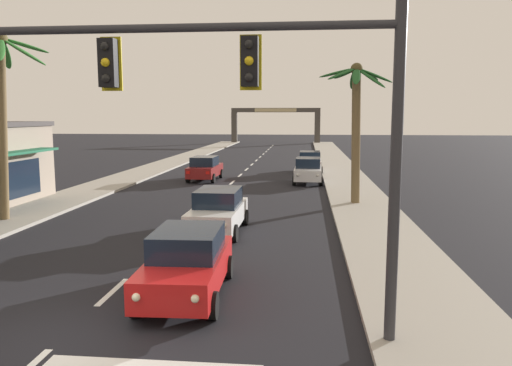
# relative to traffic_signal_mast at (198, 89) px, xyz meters

# --- Properties ---
(ground_plane) EXTENTS (220.00, 220.00, 0.00)m
(ground_plane) POSITION_rel_traffic_signal_mast_xyz_m (-2.84, -0.65, -5.01)
(ground_plane) COLOR black
(sidewalk_right) EXTENTS (3.20, 110.00, 0.14)m
(sidewalk_right) POSITION_rel_traffic_signal_mast_xyz_m (4.96, 19.35, -4.94)
(sidewalk_right) COLOR #9E998E
(sidewalk_right) RESTS_ON ground
(sidewalk_left) EXTENTS (3.20, 110.00, 0.14)m
(sidewalk_left) POSITION_rel_traffic_signal_mast_xyz_m (-10.64, 19.35, -4.94)
(sidewalk_left) COLOR #9E998E
(sidewalk_left) RESTS_ON ground
(lane_markings) EXTENTS (4.28, 86.12, 0.01)m
(lane_markings) POSITION_rel_traffic_signal_mast_xyz_m (-2.38, 18.29, -5.01)
(lane_markings) COLOR silver
(lane_markings) RESTS_ON ground
(traffic_signal_mast) EXTENTS (11.14, 0.41, 7.03)m
(traffic_signal_mast) POSITION_rel_traffic_signal_mast_xyz_m (0.00, 0.00, 0.00)
(traffic_signal_mast) COLOR #2D2D33
(traffic_signal_mast) RESTS_ON ground
(sedan_lead_at_stop_bar) EXTENTS (2.05, 4.49, 1.68)m
(sedan_lead_at_stop_bar) POSITION_rel_traffic_signal_mast_xyz_m (-0.84, 2.33, -4.16)
(sedan_lead_at_stop_bar) COLOR red
(sedan_lead_at_stop_bar) RESTS_ON ground
(sedan_third_in_queue) EXTENTS (2.00, 4.47, 1.68)m
(sedan_third_in_queue) POSITION_rel_traffic_signal_mast_xyz_m (-1.27, 9.17, -4.16)
(sedan_third_in_queue) COLOR silver
(sedan_third_in_queue) RESTS_ON ground
(sedan_oncoming_far) EXTENTS (2.02, 4.48, 1.68)m
(sedan_oncoming_far) POSITION_rel_traffic_signal_mast_xyz_m (-4.90, 24.46, -4.16)
(sedan_oncoming_far) COLOR maroon
(sedan_oncoming_far) RESTS_ON ground
(sedan_parked_nearest_kerb) EXTENTS (1.97, 4.46, 1.68)m
(sedan_parked_nearest_kerb) POSITION_rel_traffic_signal_mast_xyz_m (2.45, 30.03, -4.16)
(sedan_parked_nearest_kerb) COLOR silver
(sedan_parked_nearest_kerb) RESTS_ON ground
(sedan_parked_mid_kerb) EXTENTS (2.00, 4.47, 1.68)m
(sedan_parked_mid_kerb) POSITION_rel_traffic_signal_mast_xyz_m (2.27, 23.92, -4.16)
(sedan_parked_mid_kerb) COLOR silver
(sedan_parked_mid_kerb) RESTS_ON ground
(palm_left_second) EXTENTS (3.74, 3.58, 7.89)m
(palm_left_second) POSITION_rel_traffic_signal_mast_xyz_m (-10.40, 10.03, 0.44)
(palm_left_second) COLOR brown
(palm_left_second) RESTS_ON ground
(palm_right_second) EXTENTS (3.59, 3.35, 7.07)m
(palm_right_second) POSITION_rel_traffic_signal_mast_xyz_m (4.54, 15.62, -0.20)
(palm_right_second) COLOR brown
(palm_right_second) RESTS_ON ground
(town_gateway_arch) EXTENTS (14.59, 0.90, 5.75)m
(town_gateway_arch) POSITION_rel_traffic_signal_mast_xyz_m (-2.84, 72.38, -1.22)
(town_gateway_arch) COLOR #423D38
(town_gateway_arch) RESTS_ON ground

